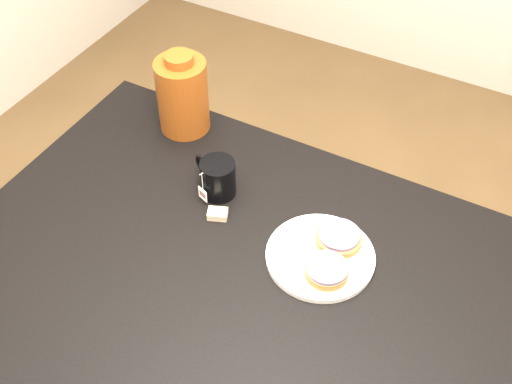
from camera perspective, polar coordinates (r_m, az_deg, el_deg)
table at (r=1.42m, az=0.96°, el=-10.66°), size 1.40×0.90×0.75m
plate at (r=1.40m, az=5.74°, el=-5.67°), size 0.24×0.24×0.02m
bagel_back at (r=1.41m, az=7.39°, el=-4.03°), size 0.14×0.14×0.03m
bagel_front at (r=1.35m, az=6.30°, el=-6.93°), size 0.13×0.13×0.03m
mug at (r=1.50m, az=-3.44°, el=1.29°), size 0.13×0.11×0.09m
teabag_pouch at (r=1.47m, az=-3.44°, el=-1.96°), size 0.05×0.05×0.02m
bagel_package at (r=1.65m, az=-6.55°, el=8.59°), size 0.13×0.13×0.22m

